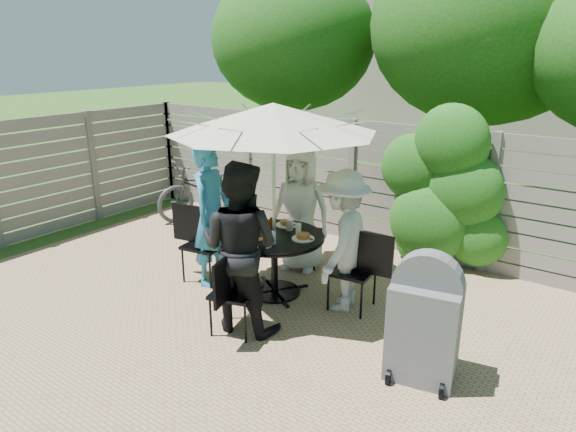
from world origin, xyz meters
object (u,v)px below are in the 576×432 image
Objects in this scene: umbrella at (273,118)px; plate_left at (247,229)px; plate_right at (303,237)px; person_right at (343,241)px; chair_back at (304,245)px; coffee_cup at (290,225)px; chair_right at (353,286)px; plate_front at (260,243)px; chair_front at (235,309)px; plate_back at (287,224)px; patio_table at (274,253)px; person_back at (301,210)px; bbq_grill at (424,322)px; glass_front at (273,238)px; glass_right at (298,229)px; glass_left at (250,229)px; syrup_jug at (271,226)px; bicycle at (209,188)px; person_left at (212,215)px; chair_left at (205,259)px; person_front at (240,248)px.

umbrella reaches higher than plate_left.
person_right is at bearing 12.90° from plate_right.
chair_back is 7.79× the size of coffee_cup.
chair_right is 1.14m from plate_front.
chair_front reaches higher than plate_back.
plate_front is at bearing -86.89° from coffee_cup.
umbrella is 3.03× the size of chair_front.
plate_front reaches higher than patio_table.
bbq_grill is at bearing -43.80° from person_back.
umbrella is 19.91× the size of glass_front.
plate_back is 0.37m from glass_right.
glass_right is at bearing 34.90° from patio_table.
glass_left is 0.88× the size of syrup_jug.
umbrella reaches higher than patio_table.
chair_right is 7.89× the size of coffee_cup.
patio_table is at bearing -101.55° from coffee_cup.
glass_front is 1.17× the size of coffee_cup.
glass_left is at bearing -19.42° from bicycle.
chair_right is at bearing 12.78° from umbrella.
glass_left is at bearing 169.90° from glass_front.
chair_front reaches higher than glass_right.
bbq_grill is at bearing -20.74° from glass_right.
person_left is 1.66m from person_right.
bbq_grill is at bearing -14.47° from umbrella.
chair_left is 3.74× the size of plate_back.
coffee_cup is at bearing 1.74° from chair_back.
syrup_jug is 3.19m from bicycle.
coffee_cup is (0.86, 0.42, -0.08)m from person_left.
plate_back is (0.14, -0.59, 0.50)m from chair_back.
bicycle is at bearing -53.71° from person_front.
chair_front is 1.15m from plate_right.
chair_front is 0.76× the size of bbq_grill.
person_right reaches higher than plate_back.
bbq_grill is at bearing -19.73° from plate_right.
person_back reaches higher than chair_right.
person_front reaches higher than chair_back.
glass_right is at bearing -70.30° from person_back.
plate_back is 2.32m from bbq_grill.
glass_right is at bearing -105.52° from person_front.
chair_right is at bearing -1.48° from coffee_cup.
person_front is 1.89× the size of chair_right.
syrup_jug reaches higher than plate_front.
glass_front is 0.12× the size of bbq_grill.
person_left is 1.00× the size of person_front.
syrup_jug is at bearing -86.28° from person_left.
person_back reaches higher than plate_left.
plate_right is (0.35, 0.08, -1.31)m from umbrella.
chair_right is (0.94, 0.21, -0.24)m from patio_table.
bbq_grill is at bearing -14.47° from patio_table.
person_front is 1.49× the size of bbq_grill.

